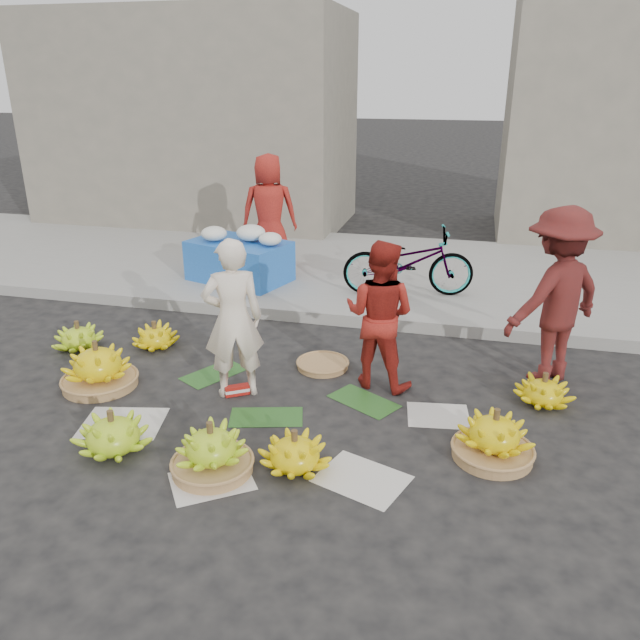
% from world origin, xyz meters
% --- Properties ---
extents(ground, '(80.00, 80.00, 0.00)m').
position_xyz_m(ground, '(0.00, 0.00, 0.00)').
color(ground, black).
rests_on(ground, ground).
extents(curb, '(40.00, 0.25, 0.15)m').
position_xyz_m(curb, '(0.00, 2.20, 0.07)').
color(curb, gray).
rests_on(curb, ground).
extents(sidewalk, '(40.00, 4.00, 0.12)m').
position_xyz_m(sidewalk, '(0.00, 4.30, 0.06)').
color(sidewalk, gray).
rests_on(sidewalk, ground).
extents(building_left, '(6.00, 3.00, 4.00)m').
position_xyz_m(building_left, '(-4.00, 7.20, 2.00)').
color(building_left, gray).
rests_on(building_left, sidewalk).
extents(newspaper_scatter, '(3.20, 1.80, 0.00)m').
position_xyz_m(newspaper_scatter, '(0.00, -0.80, 0.00)').
color(newspaper_scatter, silver).
rests_on(newspaper_scatter, ground).
extents(banana_leaves, '(2.00, 1.00, 0.00)m').
position_xyz_m(banana_leaves, '(-0.10, 0.20, 0.00)').
color(banana_leaves, '#1F501A').
rests_on(banana_leaves, ground).
extents(banana_bunch_0, '(0.83, 0.83, 0.49)m').
position_xyz_m(banana_bunch_0, '(-1.88, -0.02, 0.21)').
color(banana_bunch_0, olive).
rests_on(banana_bunch_0, ground).
extents(banana_bunch_1, '(0.72, 0.72, 0.37)m').
position_xyz_m(banana_bunch_1, '(-1.13, -1.01, 0.16)').
color(banana_bunch_1, '#8CC11B').
rests_on(banana_bunch_1, ground).
extents(banana_bunch_2, '(0.62, 0.62, 0.43)m').
position_xyz_m(banana_bunch_2, '(-0.24, -1.07, 0.18)').
color(banana_bunch_2, olive).
rests_on(banana_bunch_2, ground).
extents(banana_bunch_3, '(0.68, 0.68, 0.34)m').
position_xyz_m(banana_bunch_3, '(0.37, -0.89, 0.15)').
color(banana_bunch_3, yellow).
rests_on(banana_bunch_3, ground).
extents(banana_bunch_4, '(0.64, 0.64, 0.44)m').
position_xyz_m(banana_bunch_4, '(1.86, -0.36, 0.19)').
color(banana_bunch_4, olive).
rests_on(banana_bunch_4, ground).
extents(banana_bunch_5, '(0.66, 0.66, 0.32)m').
position_xyz_m(banana_bunch_5, '(2.32, 0.65, 0.14)').
color(banana_bunch_5, yellow).
rests_on(banana_bunch_5, ground).
extents(banana_bunch_6, '(0.68, 0.68, 0.33)m').
position_xyz_m(banana_bunch_6, '(-2.62, 0.74, 0.14)').
color(banana_bunch_6, '#8CC11B').
rests_on(banana_bunch_6, ground).
extents(banana_bunch_7, '(0.51, 0.51, 0.31)m').
position_xyz_m(banana_bunch_7, '(-1.80, 0.98, 0.13)').
color(banana_bunch_7, yellow).
rests_on(banana_bunch_7, ground).
extents(basket_spare, '(0.69, 0.69, 0.06)m').
position_xyz_m(basket_spare, '(0.15, 0.92, 0.03)').
color(basket_spare, olive).
rests_on(basket_spare, ground).
extents(incense_stack, '(0.24, 0.19, 0.10)m').
position_xyz_m(incense_stack, '(-0.50, 0.13, 0.05)').
color(incense_stack, '#A91812').
rests_on(incense_stack, ground).
extents(vendor_cream, '(0.67, 0.58, 1.53)m').
position_xyz_m(vendor_cream, '(-0.52, 0.17, 0.77)').
color(vendor_cream, white).
rests_on(vendor_cream, ground).
extents(vendor_red, '(0.82, 0.70, 1.46)m').
position_xyz_m(vendor_red, '(0.76, 0.70, 0.73)').
color(vendor_red, '#AC251A').
rests_on(vendor_red, ground).
extents(man_striped, '(1.28, 1.24, 1.75)m').
position_xyz_m(man_striped, '(2.39, 1.23, 0.88)').
color(man_striped, maroon).
rests_on(man_striped, ground).
extents(flower_table, '(1.55, 1.22, 0.79)m').
position_xyz_m(flower_table, '(-1.61, 3.19, 0.44)').
color(flower_table, blue).
rests_on(flower_table, sidewalk).
extents(grey_bucket, '(0.32, 0.32, 0.36)m').
position_xyz_m(grey_bucket, '(-2.03, 3.05, 0.30)').
color(grey_bucket, slate).
rests_on(grey_bucket, sidewalk).
extents(flower_vendor, '(0.95, 0.75, 1.69)m').
position_xyz_m(flower_vendor, '(-1.42, 3.98, 0.97)').
color(flower_vendor, '#AC251A').
rests_on(flower_vendor, sidewalk).
extents(bicycle, '(0.90, 1.80, 0.90)m').
position_xyz_m(bicycle, '(0.77, 3.14, 0.57)').
color(bicycle, gray).
rests_on(bicycle, sidewalk).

